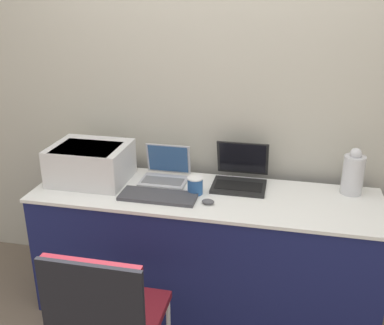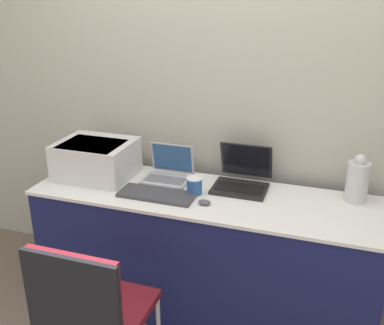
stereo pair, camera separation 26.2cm
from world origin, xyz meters
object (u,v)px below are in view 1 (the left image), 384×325
Objects in this scene: laptop_right at (240,176)px; mouse at (208,202)px; printer at (90,162)px; metal_pitcher at (353,173)px; external_keyboard at (158,196)px; chair at (105,315)px; laptop_left at (165,173)px; coffee_cup at (195,185)px.

laptop_right is 0.35m from mouse.
printer is 1.65× the size of metal_pitcher.
external_keyboard is (0.48, -0.16, -0.11)m from printer.
printer reaches higher than mouse.
mouse is 0.83m from chair.
printer is 1.63× the size of laptop_left.
mouse is (0.32, -0.27, -0.03)m from laptop_left.
chair reaches higher than external_keyboard.
external_keyboard is at bearing -145.87° from laptop_right.
metal_pitcher reaches higher than coffee_cup.
printer is at bearing 116.22° from chair.
chair is at bearing -93.33° from external_keyboard.
coffee_cup is at bearing 74.02° from chair.
printer is 0.52m from external_keyboard.
coffee_cup reaches higher than external_keyboard.
laptop_right reaches higher than laptop_left.
metal_pitcher is at bearing 5.51° from printer.
laptop_right is 4.63× the size of mouse.
mouse is at bearing -114.51° from laptop_right.
mouse is at bearing -3.19° from external_keyboard.
laptop_left is 1.13m from metal_pitcher.
coffee_cup is (0.22, -0.15, 0.00)m from laptop_left.
chair is (-0.34, -0.72, -0.26)m from mouse.
coffee_cup is (-0.24, -0.20, -0.00)m from laptop_right.
coffee_cup is 1.45× the size of mouse.
laptop_left reaches higher than mouse.
coffee_cup reaches higher than chair.
chair is (-0.04, -0.73, -0.25)m from external_keyboard.
external_keyboard is at bearing 86.67° from chair.
external_keyboard is (-0.44, -0.30, -0.04)m from laptop_right.
external_keyboard is at bearing -152.60° from coffee_cup.
laptop_left is at bearing 140.03° from mouse.
laptop_right reaches higher than mouse.
chair is at bearing -115.02° from laptop_right.
printer is 1.06m from chair.
laptop_left is 2.74× the size of coffee_cup.
coffee_cup is at bearing 27.40° from external_keyboard.
external_keyboard is at bearing 176.81° from mouse.
metal_pitcher is at bearing 1.01° from laptop_right.
metal_pitcher is (1.12, 0.05, 0.08)m from laptop_left.
metal_pitcher reaches higher than mouse.
laptop_right is (0.47, 0.04, 0.01)m from laptop_left.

